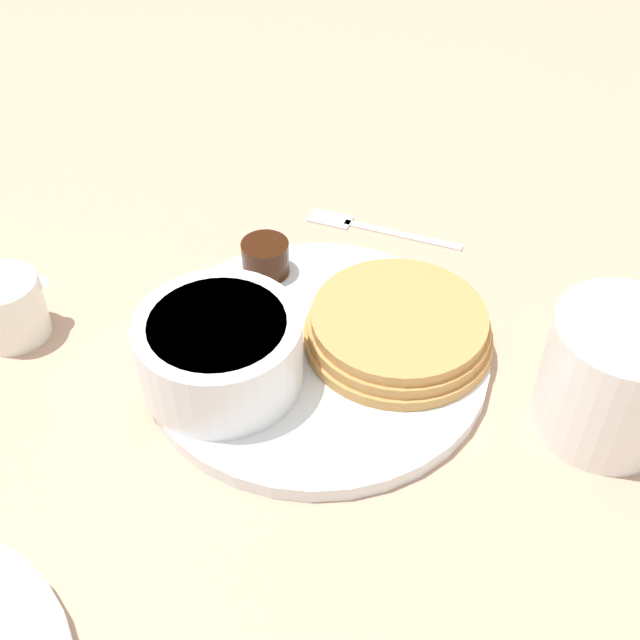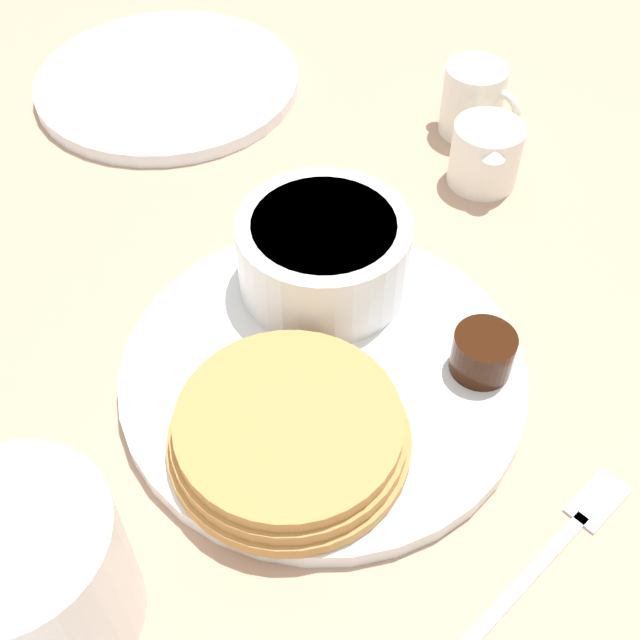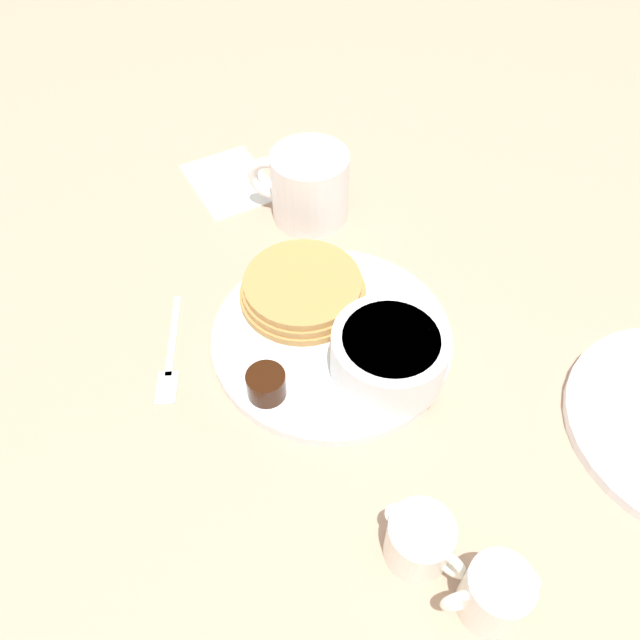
% 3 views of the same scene
% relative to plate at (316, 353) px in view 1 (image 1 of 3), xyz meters
% --- Properties ---
extents(ground_plane, '(4.00, 4.00, 0.00)m').
position_rel_plate_xyz_m(ground_plane, '(0.00, 0.00, -0.01)').
color(ground_plane, tan).
extents(plate, '(0.25, 0.25, 0.01)m').
position_rel_plate_xyz_m(plate, '(0.00, 0.00, 0.00)').
color(plate, white).
rests_on(plate, ground_plane).
extents(pancake_stack, '(0.14, 0.14, 0.03)m').
position_rel_plate_xyz_m(pancake_stack, '(-0.06, -0.01, 0.02)').
color(pancake_stack, '#B78447').
rests_on(pancake_stack, plate).
extents(bowl, '(0.11, 0.11, 0.05)m').
position_rel_plate_xyz_m(bowl, '(0.06, 0.03, 0.03)').
color(bowl, white).
rests_on(bowl, plate).
extents(syrup_cup, '(0.04, 0.04, 0.03)m').
position_rel_plate_xyz_m(syrup_cup, '(0.04, -0.09, 0.02)').
color(syrup_cup, black).
rests_on(syrup_cup, plate).
extents(butter_ramekin, '(0.04, 0.04, 0.04)m').
position_rel_plate_xyz_m(butter_ramekin, '(0.09, 0.03, 0.02)').
color(butter_ramekin, white).
rests_on(butter_ramekin, plate).
extents(coffee_mug, '(0.10, 0.11, 0.09)m').
position_rel_plate_xyz_m(coffee_mug, '(-0.20, 0.05, 0.04)').
color(coffee_mug, white).
rests_on(coffee_mug, ground_plane).
extents(creamer_pitcher_near, '(0.07, 0.05, 0.05)m').
position_rel_plate_xyz_m(creamer_pitcher_near, '(0.23, -0.02, 0.02)').
color(creamer_pitcher_near, white).
rests_on(creamer_pitcher_near, ground_plane).
extents(fork, '(0.14, 0.06, 0.00)m').
position_rel_plate_xyz_m(fork, '(-0.04, -0.16, -0.00)').
color(fork, silver).
rests_on(fork, ground_plane).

